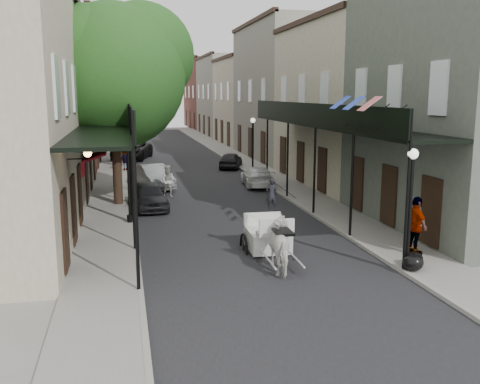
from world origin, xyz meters
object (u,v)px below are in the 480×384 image
carriage (265,220)px  car_right_near (257,176)px  tree_near (122,70)px  tree_far (121,87)px  car_left_far (132,150)px  lamppost_left (129,176)px  pedestrian_walking (169,181)px  car_right_far (231,160)px  lamppost_right_near (410,207)px  lamppost_right_far (253,145)px  car_left_mid (154,177)px  pedestrian_sidewalk_right (416,226)px  pedestrian_sidewalk_left (125,159)px  car_left_near (149,196)px

carriage → car_right_near: bearing=78.7°
car_right_near → tree_near: bearing=32.5°
tree_far → car_left_far: size_ratio=1.53×
lamppost_left → pedestrian_walking: (2.10, 5.68, -1.20)m
car_right_far → lamppost_right_near: bearing=111.4°
pedestrian_walking → car_left_far: bearing=108.9°
lamppost_right_far → tree_near: bearing=-136.7°
car_left_mid → lamppost_left: bearing=-112.5°
lamppost_left → lamppost_right_far: 14.53m
lamppost_right_near → car_right_far: bearing=91.8°
tree_far → pedestrian_walking: 13.64m
car_right_far → pedestrian_sidewalk_right: bearing=114.2°
pedestrian_walking → car_right_far: pedestrian_walking is taller
lamppost_right_near → car_left_mid: 17.94m
lamppost_right_near → pedestrian_sidewalk_right: 1.98m
lamppost_left → pedestrian_walking: bearing=69.7°
lamppost_right_far → pedestrian_walking: 8.86m
lamppost_right_far → car_left_mid: size_ratio=0.91×
lamppost_right_near → car_right_far: size_ratio=1.06×
carriage → car_right_near: size_ratio=0.66×
pedestrian_walking → lamppost_right_near: bearing=-52.4°
carriage → pedestrian_sidewalk_left: (-4.73, 20.12, -0.16)m
tree_near → pedestrian_sidewalk_right: tree_near is taller
lamppost_right_near → carriage: bearing=135.6°
lamppost_right_near → pedestrian_sidewalk_right: bearing=52.2°
carriage → pedestrian_sidewalk_left: carriage is taller
lamppost_right_near → carriage: 5.10m
car_right_near → car_left_far: bearing=-59.0°
car_left_far → tree_far: bearing=-83.8°
pedestrian_sidewalk_left → car_left_far: bearing=-117.1°
tree_near → car_right_far: 15.08m
lamppost_right_near → pedestrian_sidewalk_left: bearing=109.4°
car_right_far → car_left_near: bearing=82.6°
lamppost_right_near → pedestrian_sidewalk_left: 25.06m
tree_far → lamppost_right_near: (8.35, -26.18, -3.79)m
car_left_near → car_left_far: (-0.45, 19.83, 0.14)m
car_left_near → car_right_near: size_ratio=0.92×
lamppost_right_far → pedestrian_sidewalk_left: bearing=156.4°
lamppost_right_near → car_left_near: 13.25m
carriage → car_left_mid: 13.47m
lamppost_right_near → car_right_near: lamppost_right_near is taller
car_left_mid → pedestrian_sidewalk_right: bearing=-75.6°
car_right_far → car_right_near: bearing=109.8°
tree_far → pedestrian_walking: (2.25, -12.49, -4.98)m
tree_near → car_left_far: 19.51m
car_left_near → car_right_near: 8.24m
car_left_mid → tree_far: bearing=87.1°
car_right_far → pedestrian_walking: bearing=81.7°
car_left_mid → carriage: bearing=-89.1°
pedestrian_sidewalk_left → car_left_far: size_ratio=0.27×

